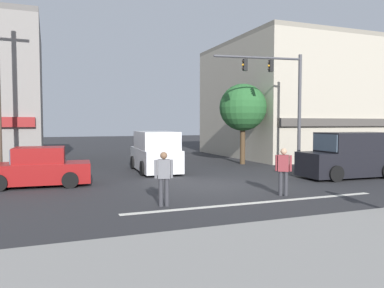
# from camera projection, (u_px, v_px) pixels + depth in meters

# --- Properties ---
(ground_plane) EXTENTS (120.00, 120.00, 0.00)m
(ground_plane) POSITION_uv_depth(u_px,v_px,m) (214.00, 186.00, 15.23)
(ground_plane) COLOR #2B2B2D
(lane_marking_stripe) EXTENTS (9.00, 0.24, 0.01)m
(lane_marking_stripe) POSITION_uv_depth(u_px,v_px,m) (260.00, 202.00, 11.97)
(lane_marking_stripe) COLOR silver
(lane_marking_stripe) RESTS_ON ground
(building_right_corner) EXTENTS (11.51, 11.87, 8.70)m
(building_right_corner) POSITION_uv_depth(u_px,v_px,m) (294.00, 101.00, 29.90)
(building_right_corner) COLOR #B7AD99
(building_right_corner) RESTS_ON ground
(street_tree) EXTENTS (2.91, 2.91, 4.98)m
(street_tree) POSITION_uv_depth(u_px,v_px,m) (243.00, 108.00, 23.12)
(street_tree) COLOR #4C3823
(street_tree) RESTS_ON ground
(utility_pole_far_right) EXTENTS (1.40, 0.22, 8.85)m
(utility_pole_far_right) POSITION_uv_depth(u_px,v_px,m) (290.00, 92.00, 24.48)
(utility_pole_far_right) COLOR brown
(utility_pole_far_right) RESTS_ON ground
(traffic_light_mast) EXTENTS (4.85, 0.85, 6.20)m
(traffic_light_mast) POSITION_uv_depth(u_px,v_px,m) (283.00, 92.00, 19.84)
(traffic_light_mast) COLOR #47474C
(traffic_light_mast) RESTS_ON ground
(van_waiting_far) EXTENTS (2.21, 4.68, 2.11)m
(van_waiting_far) POSITION_uv_depth(u_px,v_px,m) (155.00, 153.00, 19.58)
(van_waiting_far) COLOR silver
(van_waiting_far) RESTS_ON ground
(sedan_crossing_center) EXTENTS (4.22, 2.11, 1.58)m
(sedan_crossing_center) POSITION_uv_depth(u_px,v_px,m) (38.00, 169.00, 15.04)
(sedan_crossing_center) COLOR maroon
(sedan_crossing_center) RESTS_ON ground
(van_approaching_near) EXTENTS (4.69, 2.22, 2.11)m
(van_approaching_near) POSITION_uv_depth(u_px,v_px,m) (350.00, 156.00, 17.46)
(van_approaching_near) COLOR black
(van_approaching_near) RESTS_ON ground
(pedestrian_mid_crossing) EXTENTS (0.47, 0.40, 1.67)m
(pedestrian_mid_crossing) POSITION_uv_depth(u_px,v_px,m) (283.00, 169.00, 13.05)
(pedestrian_mid_crossing) COLOR #333338
(pedestrian_mid_crossing) RESTS_ON ground
(pedestrian_far_side) EXTENTS (0.56, 0.29, 1.67)m
(pedestrian_far_side) POSITION_uv_depth(u_px,v_px,m) (164.00, 175.00, 11.39)
(pedestrian_far_side) COLOR #333338
(pedestrian_far_side) RESTS_ON ground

